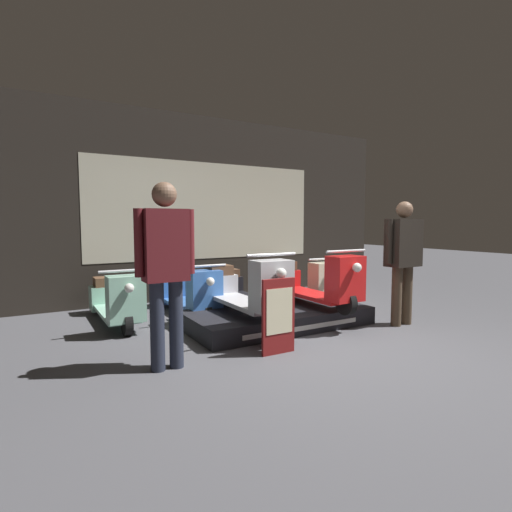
% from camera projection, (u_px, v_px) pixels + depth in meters
% --- Properties ---
extents(ground_plane, '(30.00, 30.00, 0.00)m').
position_uv_depth(ground_plane, '(345.00, 351.00, 4.18)').
color(ground_plane, '#4C4C51').
extents(shop_wall_back, '(7.68, 0.09, 3.20)m').
position_uv_depth(shop_wall_back, '(207.00, 208.00, 7.15)').
color(shop_wall_back, '#28231E').
rests_on(shop_wall_back, ground_plane).
extents(display_platform, '(2.36, 1.13, 0.22)m').
position_uv_depth(display_platform, '(278.00, 317.00, 5.20)').
color(display_platform, black).
rests_on(display_platform, ground_plane).
extents(scooter_display_left, '(0.60, 1.78, 0.80)m').
position_uv_depth(scooter_display_left, '(242.00, 289.00, 4.89)').
color(scooter_display_left, black).
rests_on(scooter_display_left, display_platform).
extents(scooter_display_right, '(0.60, 1.78, 0.80)m').
position_uv_depth(scooter_display_right, '(311.00, 282.00, 5.42)').
color(scooter_display_right, black).
rests_on(scooter_display_right, display_platform).
extents(scooter_backrow_0, '(0.60, 1.78, 0.80)m').
position_uv_depth(scooter_backrow_0, '(115.00, 300.00, 5.32)').
color(scooter_backrow_0, black).
rests_on(scooter_backrow_0, ground_plane).
extents(scooter_backrow_1, '(0.60, 1.78, 0.80)m').
position_uv_depth(scooter_backrow_1, '(187.00, 293.00, 5.83)').
color(scooter_backrow_1, black).
rests_on(scooter_backrow_1, ground_plane).
extents(scooter_backrow_2, '(0.60, 1.78, 0.80)m').
position_uv_depth(scooter_backrow_2, '(247.00, 288.00, 6.33)').
color(scooter_backrow_2, black).
rests_on(scooter_backrow_2, ground_plane).
extents(scooter_backrow_3, '(0.60, 1.78, 0.80)m').
position_uv_depth(scooter_backrow_3, '(299.00, 283.00, 6.83)').
color(scooter_backrow_3, black).
rests_on(scooter_backrow_3, ground_plane).
extents(person_left_browsing, '(0.55, 0.22, 1.71)m').
position_uv_depth(person_left_browsing, '(166.00, 262.00, 3.60)').
color(person_left_browsing, '#232838').
rests_on(person_left_browsing, ground_plane).
extents(person_right_browsing, '(0.61, 0.25, 1.62)m').
position_uv_depth(person_right_browsing, '(403.00, 252.00, 5.18)').
color(person_right_browsing, '#473828').
rests_on(person_right_browsing, ground_plane).
extents(price_sign_board, '(0.38, 0.04, 0.78)m').
position_uv_depth(price_sign_board, '(278.00, 316.00, 4.08)').
color(price_sign_board, maroon).
rests_on(price_sign_board, ground_plane).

